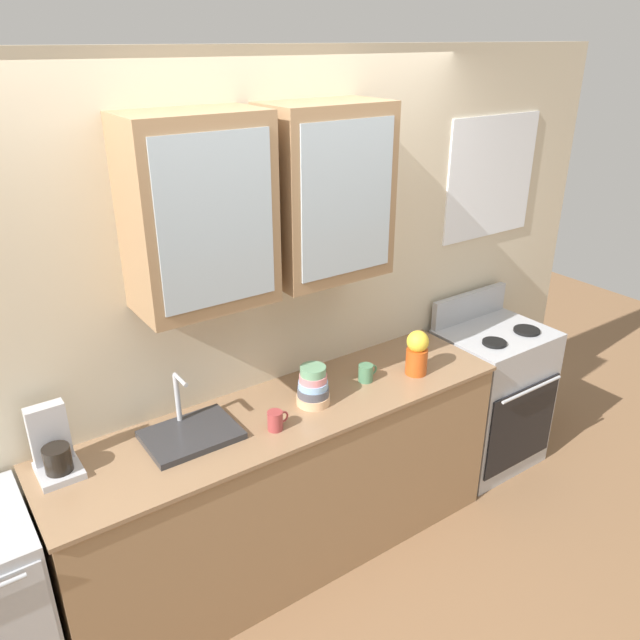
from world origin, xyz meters
TOP-DOWN VIEW (x-y plane):
  - ground_plane at (0.00, 0.00)m, footprint 10.00×10.00m
  - back_wall_unit at (0.01, 0.30)m, footprint 4.84×0.44m
  - counter at (0.00, 0.00)m, footprint 2.34×0.59m
  - stove_range at (1.52, -0.00)m, footprint 0.65×0.57m
  - sink_faucet at (-0.47, 0.05)m, footprint 0.41×0.30m
  - bowl_stack at (0.14, -0.02)m, footprint 0.17×0.17m
  - vase at (0.76, -0.09)m, footprint 0.12×0.12m
  - cup_near_sink at (-0.13, -0.11)m, footprint 0.11×0.07m
  - cup_near_bowls at (0.49, 0.00)m, footprint 0.11×0.08m
  - coffee_maker at (-1.03, 0.15)m, footprint 0.17×0.20m

SIDE VIEW (x-z plane):
  - ground_plane at x=0.00m, z-range 0.00..0.00m
  - counter at x=0.00m, z-range 0.00..0.93m
  - stove_range at x=1.52m, z-range -0.08..1.02m
  - sink_faucet at x=-0.47m, z-range 0.81..1.09m
  - cup_near_bowls at x=0.49m, z-range 0.93..1.02m
  - cup_near_sink at x=-0.13m, z-range 0.93..1.02m
  - bowl_stack at x=0.14m, z-range 0.92..1.12m
  - coffee_maker at x=-1.03m, z-range 0.89..1.18m
  - vase at x=0.76m, z-range 0.93..1.18m
  - back_wall_unit at x=0.01m, z-range 0.13..2.68m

